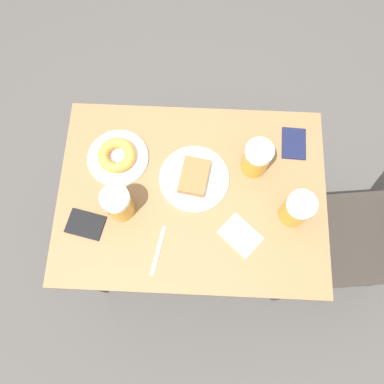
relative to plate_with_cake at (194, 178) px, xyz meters
name	(u,v)px	position (x,y,z in m)	size (l,w,h in m)	color
ground_plane	(192,236)	(0.06, -0.01, -0.78)	(8.00, 8.00, 0.00)	#474442
table	(192,200)	(0.06, -0.01, -0.09)	(0.69, 0.96, 0.77)	olive
plate_with_cake	(194,178)	(0.00, 0.00, 0.00)	(0.25, 0.25, 0.04)	white
plate_with_donut	(117,156)	(-0.07, -0.28, 0.01)	(0.22, 0.22, 0.05)	white
beer_mug_left	(257,159)	(-0.06, 0.21, 0.06)	(0.10, 0.10, 0.14)	#C68C23
beer_mug_center	(297,209)	(0.12, 0.35, 0.06)	(0.10, 0.10, 0.14)	#C68C23
beer_mug_right	(118,203)	(0.12, -0.25, 0.06)	(0.10, 0.10, 0.14)	#C68C23
napkin_folded	(240,235)	(0.20, 0.17, -0.01)	(0.16, 0.16, 0.00)	white
fork	(158,250)	(0.26, -0.11, -0.01)	(0.17, 0.04, 0.00)	silver
passport_near_edge	(294,143)	(-0.16, 0.36, -0.01)	(0.13, 0.09, 0.01)	#141938
passport_far_edge	(86,224)	(0.19, -0.37, -0.01)	(0.11, 0.14, 0.01)	black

